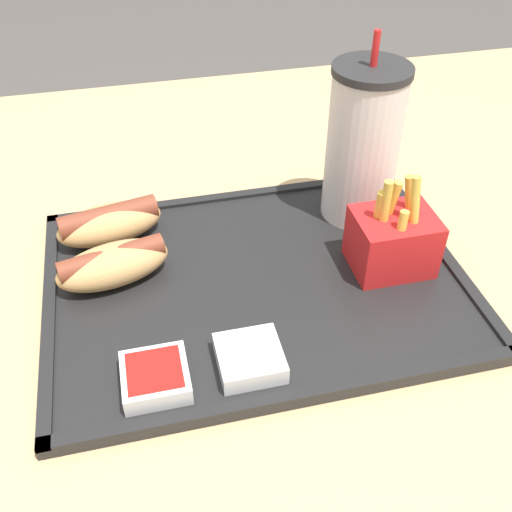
% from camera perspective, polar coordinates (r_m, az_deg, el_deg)
% --- Properties ---
extents(dining_table, '(1.33, 1.10, 0.75)m').
position_cam_1_polar(dining_table, '(0.90, -1.62, -22.43)').
color(dining_table, tan).
rests_on(dining_table, ground_plane).
extents(food_tray, '(0.42, 0.31, 0.01)m').
position_cam_1_polar(food_tray, '(0.61, 0.00, -2.50)').
color(food_tray, black).
rests_on(food_tray, dining_table).
extents(soda_cup, '(0.08, 0.08, 0.21)m').
position_cam_1_polar(soda_cup, '(0.66, 10.15, 10.41)').
color(soda_cup, silver).
rests_on(soda_cup, food_tray).
extents(hot_dog_far, '(0.12, 0.07, 0.04)m').
position_cam_1_polar(hot_dog_far, '(0.66, -13.78, 3.13)').
color(hot_dog_far, tan).
rests_on(hot_dog_far, food_tray).
extents(hot_dog_near, '(0.12, 0.08, 0.04)m').
position_cam_1_polar(hot_dog_near, '(0.61, -13.47, -0.73)').
color(hot_dog_near, tan).
rests_on(hot_dog_near, food_tray).
extents(fries_carton, '(0.08, 0.06, 0.11)m').
position_cam_1_polar(fries_carton, '(0.62, 12.88, 1.57)').
color(fries_carton, red).
rests_on(fries_carton, food_tray).
extents(sauce_cup_mayo, '(0.06, 0.06, 0.02)m').
position_cam_1_polar(sauce_cup_mayo, '(0.52, -0.16, -9.57)').
color(sauce_cup_mayo, silver).
rests_on(sauce_cup_mayo, food_tray).
extents(sauce_cup_ketchup, '(0.06, 0.06, 0.02)m').
position_cam_1_polar(sauce_cup_ketchup, '(0.51, -9.57, -11.27)').
color(sauce_cup_ketchup, silver).
rests_on(sauce_cup_ketchup, food_tray).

